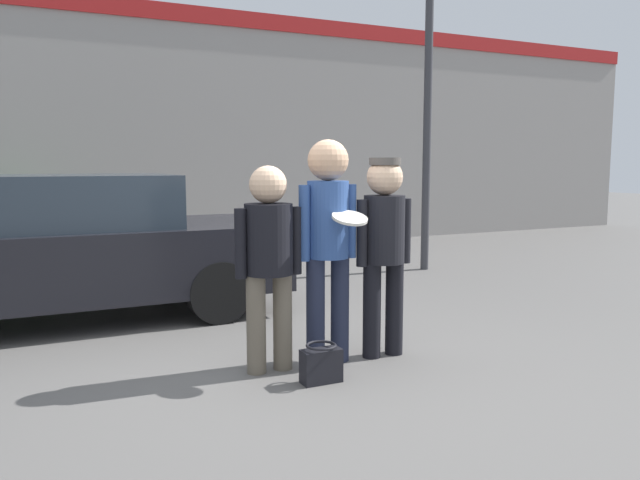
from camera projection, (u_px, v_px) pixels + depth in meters
name	position (u px, v px, depth m)	size (l,w,h in m)	color
ground_plane	(303.00, 371.00, 4.87)	(56.00, 56.00, 0.00)	#5B5956
storefront_building	(136.00, 128.00, 11.07)	(24.00, 0.22, 4.43)	gray
person_left	(269.00, 251.00, 4.77)	(0.54, 0.37, 1.60)	#665B4C
person_middle_with_frisbee	(328.00, 230.00, 4.96)	(0.50, 0.55, 1.80)	#1E2338
person_right	(384.00, 239.00, 5.15)	(0.51, 0.34, 1.66)	black
parked_car_near	(67.00, 248.00, 6.41)	(4.31, 1.84, 1.50)	black
street_lamp	(443.00, 23.00, 9.22)	(1.39, 0.35, 5.99)	#38383D
handbag	(321.00, 364.00, 4.61)	(0.30, 0.23, 0.29)	black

